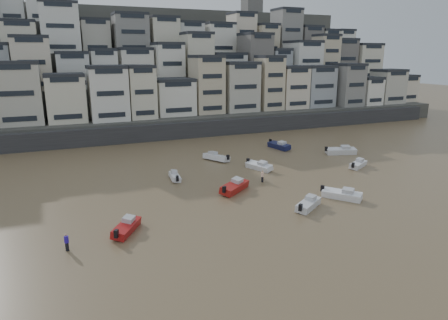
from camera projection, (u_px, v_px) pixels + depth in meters
name	position (u px, v px, depth m)	size (l,w,h in m)	color
harbor_wall	(179.00, 130.00, 87.17)	(140.00, 3.00, 3.50)	#38383A
hillside	(155.00, 70.00, 121.51)	(141.04, 66.00, 50.00)	#4C4C47
boat_a	(308.00, 203.00, 47.63)	(5.09, 1.66, 1.39)	silver
boat_b	(342.00, 193.00, 50.72)	(5.34, 1.75, 1.46)	white
boat_c	(234.00, 186.00, 53.46)	(5.80, 1.90, 1.58)	#A21814
boat_d	(358.00, 163.00, 64.83)	(4.80, 1.57, 1.31)	silver
boat_e	(259.00, 165.00, 63.48)	(5.12, 1.68, 1.40)	silver
boat_f	(175.00, 176.00, 58.52)	(4.17, 1.37, 1.14)	silver
boat_g	(341.00, 150.00, 73.25)	(5.99, 1.96, 1.63)	silver
boat_h	(216.00, 156.00, 69.01)	(5.42, 1.77, 1.48)	silver
boat_i	(279.00, 145.00, 77.59)	(5.65, 1.85, 1.54)	#141940
boat_j	(126.00, 226.00, 41.18)	(5.04, 1.65, 1.37)	#A51414
person_blue	(67.00, 242.00, 37.23)	(0.44, 0.44, 1.74)	#2A15A4
person_pink	(262.00, 176.00, 57.30)	(0.44, 0.44, 1.74)	beige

